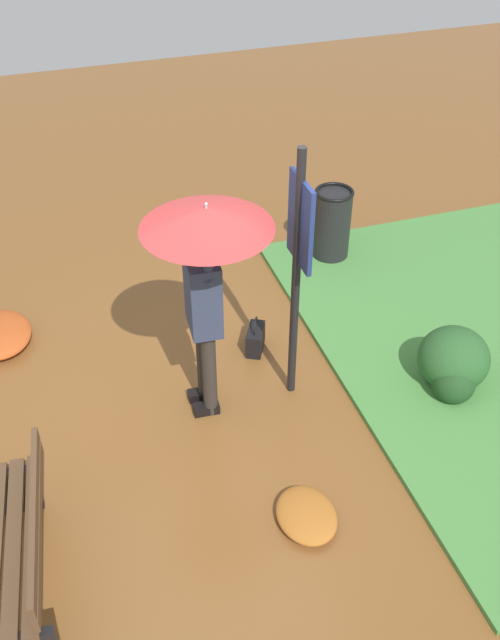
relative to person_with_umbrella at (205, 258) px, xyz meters
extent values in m
plane|color=brown|center=(0.09, -0.13, -1.55)|extent=(18.00, 18.00, 0.00)
cylinder|color=#2D2823|center=(-0.17, -0.01, -1.12)|extent=(0.12, 0.12, 0.86)
cylinder|color=#2D2823|center=(0.01, -0.01, -1.12)|extent=(0.12, 0.12, 0.86)
cube|color=black|center=(-0.17, -0.05, -1.51)|extent=(0.13, 0.23, 0.08)
cube|color=black|center=(0.01, -0.05, -1.51)|extent=(0.13, 0.23, 0.08)
cube|color=#2D3851|center=(-0.08, -0.01, -0.37)|extent=(0.40, 0.27, 0.64)
sphere|color=beige|center=(-0.08, -0.01, 0.09)|extent=(0.20, 0.20, 0.20)
ellipsoid|color=black|center=(-0.08, -0.01, 0.12)|extent=(0.20, 0.20, 0.15)
cylinder|color=#2D3851|center=(-0.29, -0.04, -0.16)|extent=(0.18, 0.13, 0.18)
cylinder|color=#2D3851|center=(-0.25, -0.05, -0.07)|extent=(0.24, 0.11, 0.33)
cube|color=black|center=(-0.17, -0.03, 0.07)|extent=(0.07, 0.02, 0.14)
cylinder|color=#2D3851|center=(0.08, -0.01, -0.13)|extent=(0.11, 0.10, 0.09)
cylinder|color=#2D3851|center=(0.07, 0.00, -0.04)|extent=(0.10, 0.09, 0.23)
cylinder|color=#A5A5AD|center=(0.06, 0.01, 0.27)|extent=(0.02, 0.02, 0.41)
cone|color=#B22D2D|center=(0.06, 0.01, 0.37)|extent=(0.96, 0.96, 0.16)
sphere|color=#A5A5AD|center=(0.06, 0.01, 0.48)|extent=(0.02, 0.02, 0.02)
cylinder|color=black|center=(-0.03, 0.74, -0.40)|extent=(0.07, 0.07, 2.30)
cube|color=navy|center=(-0.03, 0.75, 0.15)|extent=(0.44, 0.04, 0.70)
cube|color=silver|center=(-0.03, 0.77, 0.15)|extent=(0.38, 0.01, 0.64)
cube|color=black|center=(-0.64, 0.61, -1.43)|extent=(0.33, 0.26, 0.24)
torus|color=black|center=(-0.64, 0.61, -1.27)|extent=(0.17, 0.09, 0.18)
cube|color=black|center=(0.56, -1.64, -1.33)|extent=(0.10, 0.36, 0.44)
cube|color=#513823|center=(1.20, -1.64, -1.09)|extent=(1.40, 0.24, 0.04)
cube|color=#513823|center=(1.20, -1.52, -1.09)|extent=(1.40, 0.24, 0.04)
cube|color=#513823|center=(1.20, -1.47, -0.99)|extent=(1.40, 0.18, 0.10)
cube|color=#513823|center=(1.20, -1.47, -0.85)|extent=(1.40, 0.18, 0.10)
cylinder|color=black|center=(-1.88, 1.89, -1.15)|extent=(0.40, 0.40, 0.80)
torus|color=black|center=(-1.88, 1.89, -0.74)|extent=(0.42, 0.42, 0.04)
ellipsoid|color=#285628|center=(0.32, 2.11, -1.27)|extent=(0.62, 0.62, 0.56)
ellipsoid|color=#1E421E|center=(0.51, 2.01, -1.36)|extent=(0.37, 0.37, 0.37)
ellipsoid|color=#A86023|center=(1.31, 0.35, -1.49)|extent=(0.55, 0.44, 0.12)
camera|label=1|loc=(4.32, -1.06, 2.93)|focal=40.93mm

